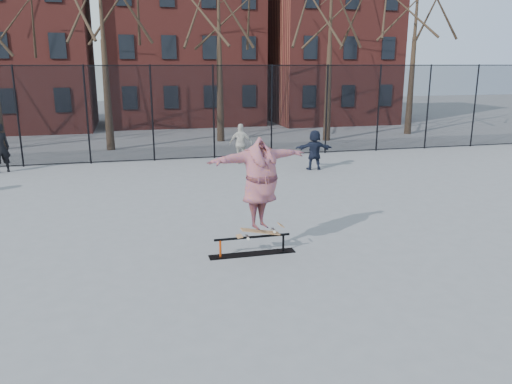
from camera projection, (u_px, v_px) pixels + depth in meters
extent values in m
plane|color=slate|center=(266.00, 282.00, 9.47)|extent=(100.00, 100.00, 0.00)
cube|color=black|center=(252.00, 254.00, 10.87)|extent=(1.90, 0.29, 0.01)
cylinder|color=#D9420C|center=(220.00, 249.00, 10.65)|extent=(0.05, 0.05, 0.39)
cylinder|color=black|center=(283.00, 243.00, 10.99)|extent=(0.05, 0.05, 0.39)
cylinder|color=black|center=(252.00, 237.00, 10.77)|extent=(1.68, 0.05, 0.05)
imported|color=#5D3A91|center=(260.00, 186.00, 10.53)|extent=(2.50, 1.41, 1.96)
imported|color=black|center=(0.00, 148.00, 18.82)|extent=(0.81, 0.70, 1.89)
imported|color=#BBB6AE|center=(241.00, 144.00, 20.50)|extent=(1.05, 0.72, 1.66)
imported|color=black|center=(314.00, 150.00, 19.39)|extent=(1.50, 0.67, 1.56)
cylinder|color=black|center=(18.00, 117.00, 19.62)|extent=(0.07, 0.07, 4.00)
cylinder|color=black|center=(87.00, 115.00, 20.24)|extent=(0.07, 0.07, 4.00)
cylinder|color=black|center=(152.00, 114.00, 20.85)|extent=(0.07, 0.07, 4.00)
cylinder|color=black|center=(214.00, 112.00, 21.47)|extent=(0.07, 0.07, 4.00)
cylinder|color=black|center=(272.00, 111.00, 22.08)|extent=(0.07, 0.07, 4.00)
cylinder|color=black|center=(327.00, 110.00, 22.69)|extent=(0.07, 0.07, 4.00)
cylinder|color=black|center=(379.00, 108.00, 23.31)|extent=(0.07, 0.07, 4.00)
cylinder|color=black|center=(428.00, 107.00, 23.92)|extent=(0.07, 0.07, 4.00)
cylinder|color=black|center=(475.00, 106.00, 24.54)|extent=(0.07, 0.07, 4.00)
cube|color=black|center=(186.00, 113.00, 21.18)|extent=(34.00, 0.01, 4.00)
cylinder|color=black|center=(184.00, 65.00, 20.69)|extent=(34.00, 0.04, 0.04)
cone|color=black|center=(114.00, 101.00, 23.68)|extent=(0.40, 0.40, 4.62)
cone|color=black|center=(223.00, 97.00, 26.20)|extent=(0.40, 0.40, 4.62)
cone|color=black|center=(330.00, 97.00, 26.28)|extent=(0.40, 0.40, 4.62)
cone|color=black|center=(410.00, 94.00, 28.80)|extent=(0.40, 0.40, 4.62)
cube|color=maroon|center=(11.00, 30.00, 30.26)|extent=(9.00, 7.00, 12.00)
cube|color=maroon|center=(184.00, 25.00, 32.62)|extent=(10.00, 7.00, 13.00)
cube|color=maroon|center=(326.00, 42.00, 35.23)|extent=(8.00, 7.00, 11.00)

